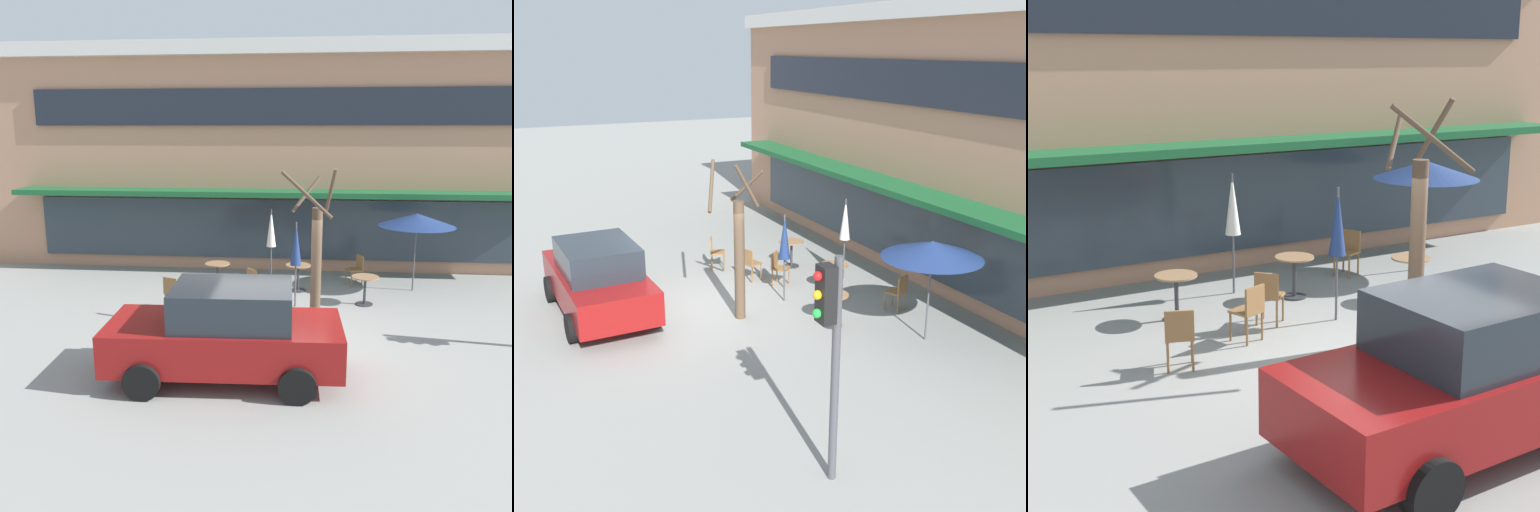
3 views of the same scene
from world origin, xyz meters
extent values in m
plane|color=gray|center=(0.00, 0.00, 0.00)|extent=(80.00, 80.00, 0.00)
cube|color=tan|center=(0.00, 10.00, 3.56)|extent=(19.88, 8.00, 7.12)
cube|color=#19592D|center=(0.00, 5.45, 2.55)|extent=(16.90, 1.10, 0.16)
cube|color=#1E232D|center=(0.00, 5.94, 5.13)|extent=(15.90, 0.10, 1.10)
cube|color=#2D3842|center=(0.00, 5.94, 1.35)|extent=(15.90, 0.10, 1.90)
cylinder|color=#333338|center=(-1.79, 3.63, 0.01)|extent=(0.44, 0.44, 0.03)
cylinder|color=#333338|center=(-1.79, 3.63, 0.38)|extent=(0.07, 0.07, 0.70)
cylinder|color=#99704C|center=(-1.79, 3.63, 0.74)|extent=(0.70, 0.70, 0.03)
cylinder|color=#333338|center=(0.49, 3.68, 0.01)|extent=(0.44, 0.44, 0.03)
cylinder|color=#333338|center=(0.49, 3.68, 0.38)|extent=(0.07, 0.07, 0.70)
cylinder|color=#99704C|center=(0.49, 3.68, 0.74)|extent=(0.70, 0.70, 0.03)
cylinder|color=#333338|center=(2.25, 2.59, 0.01)|extent=(0.44, 0.44, 0.03)
cylinder|color=#333338|center=(2.25, 2.59, 0.38)|extent=(0.07, 0.07, 0.70)
cylinder|color=#99704C|center=(2.25, 2.59, 0.74)|extent=(0.70, 0.70, 0.03)
cylinder|color=#4C4C51|center=(3.73, 4.03, 1.10)|extent=(0.04, 0.04, 2.20)
cone|color=navy|center=(3.73, 4.03, 2.03)|extent=(2.10, 2.10, 0.35)
cylinder|color=#4C4C51|center=(0.45, 2.28, 1.10)|extent=(0.04, 0.04, 2.20)
cone|color=navy|center=(0.45, 2.28, 1.65)|extent=(0.28, 0.28, 1.10)
cylinder|color=#4C4C51|center=(-0.33, 4.46, 1.10)|extent=(0.04, 0.04, 2.20)
cone|color=silver|center=(-0.33, 4.46, 1.65)|extent=(0.28, 0.28, 1.10)
cylinder|color=olive|center=(-2.65, 1.90, 0.23)|extent=(0.04, 0.04, 0.45)
cylinder|color=olive|center=(-2.33, 1.78, 0.23)|extent=(0.04, 0.04, 0.45)
cylinder|color=olive|center=(-2.77, 1.59, 0.23)|extent=(0.04, 0.04, 0.45)
cylinder|color=olive|center=(-2.46, 1.46, 0.23)|extent=(0.04, 0.04, 0.45)
cube|color=olive|center=(-2.55, 1.68, 0.47)|extent=(0.52, 0.52, 0.04)
cube|color=olive|center=(-2.62, 1.52, 0.69)|extent=(0.39, 0.18, 0.40)
cylinder|color=olive|center=(-0.56, 2.93, 0.23)|extent=(0.04, 0.04, 0.45)
cylinder|color=olive|center=(-0.32, 2.68, 0.23)|extent=(0.04, 0.04, 0.45)
cylinder|color=olive|center=(-0.80, 2.69, 0.23)|extent=(0.04, 0.04, 0.45)
cylinder|color=olive|center=(-0.57, 2.45, 0.23)|extent=(0.04, 0.04, 0.45)
cube|color=olive|center=(-0.56, 2.69, 0.47)|extent=(0.57, 0.57, 0.04)
cube|color=olive|center=(-0.70, 2.56, 0.69)|extent=(0.30, 0.32, 0.40)
cylinder|color=olive|center=(-1.48, 2.27, 0.23)|extent=(0.04, 0.04, 0.45)
cylinder|color=olive|center=(-1.16, 2.39, 0.23)|extent=(0.04, 0.04, 0.45)
cylinder|color=olive|center=(-1.36, 1.95, 0.23)|extent=(0.04, 0.04, 0.45)
cylinder|color=olive|center=(-1.05, 2.07, 0.23)|extent=(0.04, 0.04, 0.45)
cube|color=olive|center=(-1.26, 2.17, 0.47)|extent=(0.51, 0.51, 0.04)
cube|color=olive|center=(-1.20, 2.00, 0.69)|extent=(0.39, 0.17, 0.40)
cylinder|color=olive|center=(2.03, 4.17, 0.23)|extent=(0.04, 0.04, 0.45)
cylinder|color=olive|center=(1.89, 4.48, 0.23)|extent=(0.04, 0.04, 0.45)
cylinder|color=olive|center=(2.34, 4.31, 0.23)|extent=(0.04, 0.04, 0.45)
cylinder|color=olive|center=(2.20, 4.62, 0.23)|extent=(0.04, 0.04, 0.45)
cube|color=olive|center=(2.11, 4.39, 0.47)|extent=(0.53, 0.53, 0.04)
cube|color=olive|center=(2.28, 4.47, 0.69)|extent=(0.20, 0.38, 0.40)
cube|color=maroon|center=(-0.72, -1.97, 0.70)|extent=(4.27, 1.97, 0.76)
cube|color=#232B33|center=(-0.57, -1.97, 1.42)|extent=(2.16, 1.68, 0.68)
cylinder|color=black|center=(-1.98, -2.93, 0.32)|extent=(0.65, 0.25, 0.64)
cylinder|color=black|center=(-2.05, -1.13, 0.32)|extent=(0.65, 0.25, 0.64)
cylinder|color=black|center=(0.55, -1.02, 0.32)|extent=(0.65, 0.25, 0.64)
cylinder|color=brown|center=(0.94, 0.90, 1.38)|extent=(0.24, 0.24, 2.76)
cylinder|color=brown|center=(1.23, 0.98, 3.14)|extent=(0.26, 0.66, 1.00)
cylinder|color=brown|center=(0.69, 1.20, 3.03)|extent=(0.70, 0.60, 0.79)
cylinder|color=brown|center=(0.69, 0.37, 3.11)|extent=(1.14, 0.59, 0.97)
camera|label=1|loc=(0.74, -11.07, 4.44)|focal=38.00mm
camera|label=2|loc=(13.62, -4.34, 5.97)|focal=45.00mm
camera|label=3|loc=(-6.43, -7.84, 4.23)|focal=55.00mm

